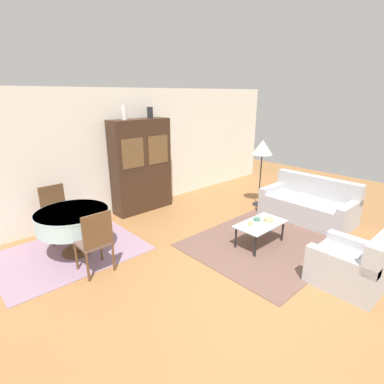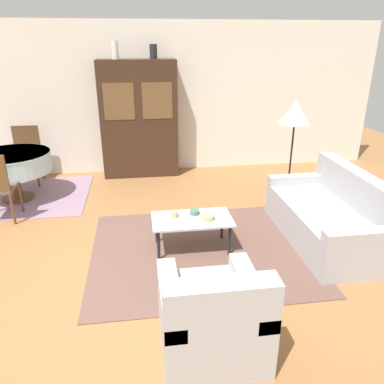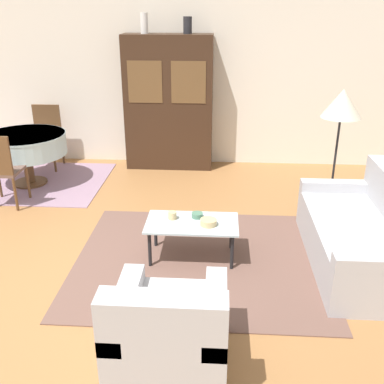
{
  "view_description": "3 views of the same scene",
  "coord_description": "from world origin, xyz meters",
  "px_view_note": "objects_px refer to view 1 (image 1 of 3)",
  "views": [
    {
      "loc": [
        -3.14,
        -2.24,
        2.58
      ],
      "look_at": [
        0.2,
        1.4,
        0.95
      ],
      "focal_mm": 28.0,
      "sensor_mm": 36.0,
      "label": 1
    },
    {
      "loc": [
        0.44,
        -3.43,
        2.37
      ],
      "look_at": [
        1.0,
        0.49,
        0.75
      ],
      "focal_mm": 35.0,
      "sensor_mm": 36.0,
      "label": 2
    },
    {
      "loc": [
        1.27,
        -3.61,
        2.49
      ],
      "look_at": [
        1.0,
        0.49,
        0.75
      ],
      "focal_mm": 42.0,
      "sensor_mm": 36.0,
      "label": 3
    }
  ],
  "objects_px": {
    "couch": "(309,205)",
    "cup": "(251,223)",
    "dining_chair_far": "(56,209)",
    "vase_short": "(150,113)",
    "coffee_table": "(260,225)",
    "bowl": "(269,220)",
    "vase_tall": "(124,113)",
    "dining_chair_near": "(95,239)",
    "display_cabinet": "(141,166)",
    "armchair": "(353,266)",
    "dining_table": "(73,220)",
    "bowl_small": "(257,219)",
    "floor_lamp": "(262,149)"
  },
  "relations": [
    {
      "from": "vase_short",
      "to": "cup",
      "type": "bearing_deg",
      "value": -89.09
    },
    {
      "from": "coffee_table",
      "to": "vase_short",
      "type": "distance_m",
      "value": 3.4
    },
    {
      "from": "dining_table",
      "to": "coffee_table",
      "type": "bearing_deg",
      "value": -37.21
    },
    {
      "from": "couch",
      "to": "coffee_table",
      "type": "relative_size",
      "value": 1.95
    },
    {
      "from": "couch",
      "to": "bowl_small",
      "type": "bearing_deg",
      "value": 85.92
    },
    {
      "from": "floor_lamp",
      "to": "vase_tall",
      "type": "bearing_deg",
      "value": 147.17
    },
    {
      "from": "coffee_table",
      "to": "bowl",
      "type": "xyz_separation_m",
      "value": [
        0.17,
        -0.05,
        0.07
      ]
    },
    {
      "from": "dining_chair_near",
      "to": "couch",
      "type": "bearing_deg",
      "value": -14.68
    },
    {
      "from": "coffee_table",
      "to": "floor_lamp",
      "type": "height_order",
      "value": "floor_lamp"
    },
    {
      "from": "floor_lamp",
      "to": "display_cabinet",
      "type": "bearing_deg",
      "value": 143.38
    },
    {
      "from": "dining_chair_near",
      "to": "bowl",
      "type": "xyz_separation_m",
      "value": [
        2.7,
        -1.17,
        -0.11
      ]
    },
    {
      "from": "couch",
      "to": "dining_chair_far",
      "type": "xyz_separation_m",
      "value": [
        -4.28,
        2.73,
        0.25
      ]
    },
    {
      "from": "dining_chair_far",
      "to": "cup",
      "type": "bearing_deg",
      "value": 131.1
    },
    {
      "from": "dining_chair_far",
      "to": "cup",
      "type": "height_order",
      "value": "dining_chair_far"
    },
    {
      "from": "couch",
      "to": "dining_table",
      "type": "bearing_deg",
      "value": 65.78
    },
    {
      "from": "dining_table",
      "to": "bowl",
      "type": "height_order",
      "value": "dining_table"
    },
    {
      "from": "dining_table",
      "to": "vase_short",
      "type": "xyz_separation_m",
      "value": [
        2.28,
        0.95,
        1.58
      ]
    },
    {
      "from": "display_cabinet",
      "to": "vase_tall",
      "type": "height_order",
      "value": "vase_tall"
    },
    {
      "from": "floor_lamp",
      "to": "dining_chair_far",
      "type": "bearing_deg",
      "value": 160.19
    },
    {
      "from": "display_cabinet",
      "to": "dining_table",
      "type": "bearing_deg",
      "value": -154.46
    },
    {
      "from": "couch",
      "to": "cup",
      "type": "relative_size",
      "value": 20.97
    },
    {
      "from": "vase_tall",
      "to": "vase_short",
      "type": "height_order",
      "value": "vase_tall"
    },
    {
      "from": "dining_chair_far",
      "to": "vase_short",
      "type": "relative_size",
      "value": 4.09
    },
    {
      "from": "coffee_table",
      "to": "dining_chair_far",
      "type": "bearing_deg",
      "value": 132.87
    },
    {
      "from": "dining_chair_near",
      "to": "cup",
      "type": "bearing_deg",
      "value": -24.4
    },
    {
      "from": "cup",
      "to": "dining_chair_near",
      "type": "bearing_deg",
      "value": 155.6
    },
    {
      "from": "couch",
      "to": "dining_table",
      "type": "relative_size",
      "value": 1.59
    },
    {
      "from": "armchair",
      "to": "coffee_table",
      "type": "xyz_separation_m",
      "value": [
        0.06,
        1.58,
        0.06
      ]
    },
    {
      "from": "bowl_small",
      "to": "couch",
      "type": "bearing_deg",
      "value": -4.08
    },
    {
      "from": "couch",
      "to": "cup",
      "type": "distance_m",
      "value": 1.97
    },
    {
      "from": "couch",
      "to": "dining_table",
      "type": "xyz_separation_m",
      "value": [
        -4.28,
        1.93,
        0.3
      ]
    },
    {
      "from": "bowl_small",
      "to": "vase_short",
      "type": "relative_size",
      "value": 0.49
    },
    {
      "from": "coffee_table",
      "to": "bowl",
      "type": "relative_size",
      "value": 5.62
    },
    {
      "from": "dining_chair_near",
      "to": "bowl",
      "type": "distance_m",
      "value": 2.95
    },
    {
      "from": "couch",
      "to": "dining_chair_far",
      "type": "distance_m",
      "value": 5.08
    },
    {
      "from": "coffee_table",
      "to": "vase_tall",
      "type": "distance_m",
      "value": 3.52
    },
    {
      "from": "dining_chair_near",
      "to": "dining_chair_far",
      "type": "distance_m",
      "value": 1.61
    },
    {
      "from": "couch",
      "to": "vase_tall",
      "type": "xyz_separation_m",
      "value": [
        -2.64,
        2.87,
        1.9
      ]
    },
    {
      "from": "dining_chair_near",
      "to": "bowl_small",
      "type": "xyz_separation_m",
      "value": [
        2.58,
        -1.0,
        -0.12
      ]
    },
    {
      "from": "dining_chair_far",
      "to": "display_cabinet",
      "type": "bearing_deg",
      "value": -175.93
    },
    {
      "from": "cup",
      "to": "vase_tall",
      "type": "relative_size",
      "value": 0.3
    },
    {
      "from": "couch",
      "to": "vase_short",
      "type": "bearing_deg",
      "value": 34.9
    },
    {
      "from": "dining_chair_near",
      "to": "armchair",
      "type": "bearing_deg",
      "value": -47.48
    },
    {
      "from": "armchair",
      "to": "dining_table",
      "type": "bearing_deg",
      "value": 125.23
    },
    {
      "from": "vase_short",
      "to": "vase_tall",
      "type": "bearing_deg",
      "value": 180.0
    },
    {
      "from": "dining_chair_near",
      "to": "vase_short",
      "type": "xyz_separation_m",
      "value": [
        2.28,
        1.75,
        1.62
      ]
    },
    {
      "from": "coffee_table",
      "to": "vase_short",
      "type": "xyz_separation_m",
      "value": [
        -0.25,
        2.87,
        1.81
      ]
    },
    {
      "from": "coffee_table",
      "to": "dining_chair_near",
      "type": "relative_size",
      "value": 0.97
    },
    {
      "from": "dining_chair_far",
      "to": "vase_short",
      "type": "bearing_deg",
      "value": -176.44
    },
    {
      "from": "dining_table",
      "to": "bowl_small",
      "type": "relative_size",
      "value": 9.85
    }
  ]
}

